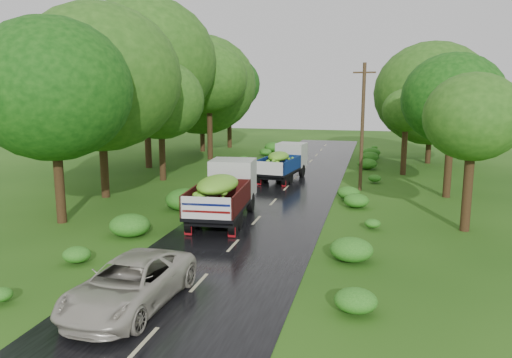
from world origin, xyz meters
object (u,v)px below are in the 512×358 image
(truck_near, at_px, (225,189))
(utility_pole, at_px, (362,126))
(car, at_px, (130,284))
(truck_far, at_px, (284,160))

(truck_near, relative_size, utility_pole, 0.84)
(car, bearing_deg, utility_pole, 75.02)
(truck_far, distance_m, car, 21.13)
(truck_near, xyz_separation_m, truck_far, (0.84, 11.11, -0.17))
(truck_far, xyz_separation_m, car, (-0.64, -21.11, -0.61))
(truck_near, xyz_separation_m, car, (0.20, -10.00, -0.79))
(truck_far, xyz_separation_m, utility_pole, (5.27, -2.45, 2.66))
(truck_near, bearing_deg, utility_pole, 50.37)
(car, relative_size, utility_pole, 0.65)
(truck_near, distance_m, truck_far, 11.15)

